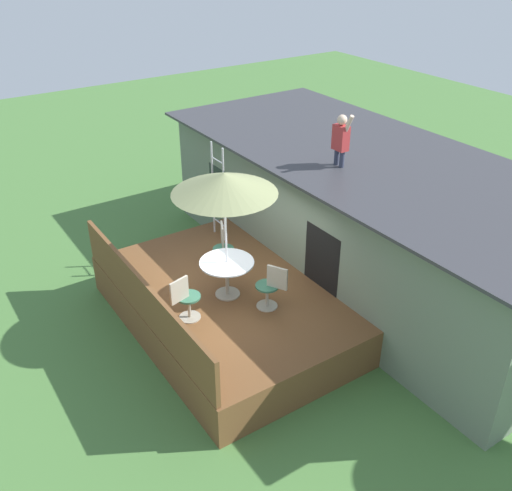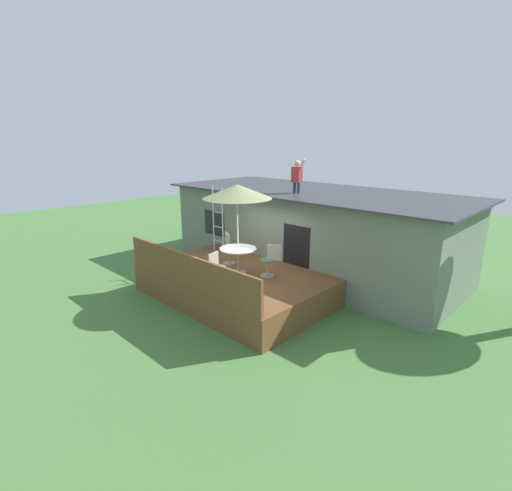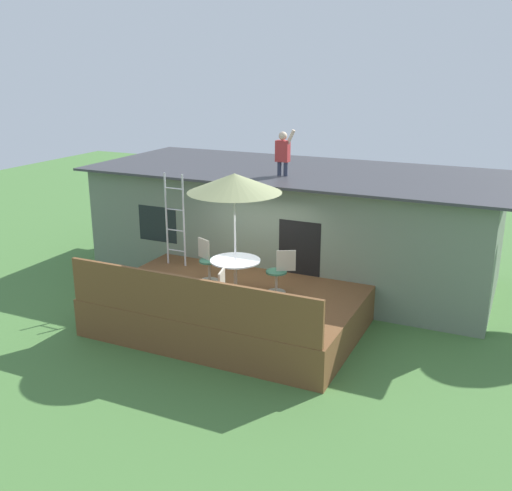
{
  "view_description": "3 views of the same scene",
  "coord_description": "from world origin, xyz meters",
  "views": [
    {
      "loc": [
        8.11,
        -4.73,
        7.14
      ],
      "look_at": [
        -0.11,
        0.75,
        1.51
      ],
      "focal_mm": 40.18,
      "sensor_mm": 36.0,
      "label": 1
    },
    {
      "loc": [
        7.6,
        -7.07,
        4.48
      ],
      "look_at": [
        -0.11,
        0.91,
        1.38
      ],
      "focal_mm": 26.4,
      "sensor_mm": 36.0,
      "label": 2
    },
    {
      "loc": [
        5.46,
        -10.43,
        5.43
      ],
      "look_at": [
        0.34,
        0.51,
        1.71
      ],
      "focal_mm": 41.81,
      "sensor_mm": 36.0,
      "label": 3
    }
  ],
  "objects": [
    {
      "name": "patio_chair_near",
      "position": [
        0.42,
        -1.12,
        1.26
      ],
      "size": [
        0.44,
        0.61,
        0.92
      ],
      "rotation": [
        0.0,
        0.0,
        1.83
      ],
      "color": "#A59E8C",
      "rests_on": "deck"
    },
    {
      "name": "step_ladder",
      "position": [
        -1.98,
        1.0,
        1.9
      ],
      "size": [
        0.52,
        0.04,
        2.2
      ],
      "color": "silver",
      "rests_on": "deck"
    },
    {
      "name": "patio_chair_left",
      "position": [
        -0.79,
        0.38,
        1.26
      ],
      "size": [
        0.59,
        0.44,
        0.92
      ],
      "rotation": [
        0.0,
        0.0,
        -0.46
      ],
      "color": "#A59E8C",
      "rests_on": "deck"
    },
    {
      "name": "deck_railing",
      "position": [
        0.0,
        -1.75,
        1.25
      ],
      "size": [
        5.28,
        0.08,
        0.9
      ],
      "primitive_type": "cube",
      "color": "brown",
      "rests_on": "deck"
    },
    {
      "name": "deck",
      "position": [
        0.0,
        0.0,
        0.4
      ],
      "size": [
        5.38,
        3.6,
        0.8
      ],
      "primitive_type": "cube",
      "color": "brown",
      "rests_on": "ground"
    },
    {
      "name": "patio_chair_right",
      "position": [
        0.96,
        0.37,
        1.26
      ],
      "size": [
        0.58,
        0.44,
        0.92
      ],
      "rotation": [
        0.0,
        0.0,
        -2.63
      ],
      "color": "#A59E8C",
      "rests_on": "deck"
    },
    {
      "name": "house",
      "position": [
        -0.0,
        3.6,
        1.42
      ],
      "size": [
        10.5,
        4.5,
        2.83
      ],
      "color": "slate",
      "rests_on": "ground"
    },
    {
      "name": "ground_plane",
      "position": [
        0.0,
        0.0,
        0.0
      ],
      "size": [
        40.0,
        40.0,
        0.0
      ],
      "primitive_type": "plane",
      "color": "#477538"
    },
    {
      "name": "patio_table",
      "position": [
        0.15,
        -0.09,
        1.39
      ],
      "size": [
        1.04,
        1.04,
        0.74
      ],
      "color": "#A59E8C",
      "rests_on": "deck"
    },
    {
      "name": "patio_umbrella",
      "position": [
        0.15,
        -0.09,
        3.15
      ],
      "size": [
        1.9,
        1.9,
        2.54
      ],
      "color": "silver",
      "rests_on": "deck"
    },
    {
      "name": "person_figure",
      "position": [
        0.05,
        2.65,
        3.44
      ],
      "size": [
        0.47,
        0.2,
        1.11
      ],
      "color": "#33384C",
      "rests_on": "house"
    }
  ]
}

